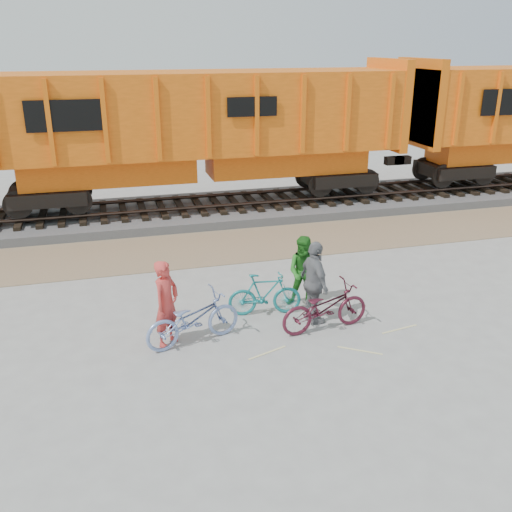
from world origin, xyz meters
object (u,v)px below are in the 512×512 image
object	(u,v)px
bicycle_teal	(265,294)
person_woman	(314,283)
hopper_car_center	(200,129)
bicycle_blue	(193,319)
bicycle_maroon	(325,307)
person_solo	(166,303)
person_man	(305,272)

from	to	relation	value
bicycle_teal	person_woman	distance (m)	1.19
hopper_car_center	bicycle_blue	size ratio (longest dim) A/B	6.91
bicycle_maroon	person_solo	world-z (taller)	person_solo
bicycle_maroon	bicycle_teal	bearing A→B (deg)	37.55
bicycle_blue	bicycle_maroon	distance (m)	2.77
bicycle_maroon	person_woman	bearing A→B (deg)	6.92
hopper_car_center	bicycle_maroon	distance (m)	9.55
bicycle_blue	bicycle_teal	xyz separation A→B (m)	(1.75, 0.85, -0.04)
bicycle_teal	bicycle_blue	bearing A→B (deg)	124.10
person_woman	person_man	bearing A→B (deg)	-12.26
person_man	person_solo	bearing A→B (deg)	-135.71
bicycle_teal	bicycle_maroon	world-z (taller)	bicycle_maroon
hopper_car_center	bicycle_maroon	world-z (taller)	hopper_car_center
bicycle_blue	person_woman	xyz separation A→B (m)	(2.67, 0.22, 0.39)
person_man	bicycle_teal	bearing A→B (deg)	-140.70
person_solo	person_woman	distance (m)	3.17
bicycle_blue	person_man	size ratio (longest dim) A/B	1.21
hopper_car_center	person_solo	size ratio (longest dim) A/B	7.84
bicycle_maroon	bicycle_blue	bearing A→B (deg)	79.17
person_woman	bicycle_maroon	bearing A→B (deg)	-172.60
hopper_car_center	bicycle_blue	world-z (taller)	hopper_car_center
hopper_car_center	bicycle_maroon	size ratio (longest dim) A/B	7.09
bicycle_blue	bicycle_teal	size ratio (longest dim) A/B	1.24
hopper_car_center	person_woman	xyz separation A→B (m)	(0.85, -8.78, -2.08)
bicycle_maroon	person_woman	xyz separation A→B (m)	(-0.10, 0.40, 0.41)
person_solo	bicycle_blue	bearing A→B (deg)	-59.70
bicycle_blue	person_woman	bearing A→B (deg)	-101.06
hopper_car_center	bicycle_blue	xyz separation A→B (m)	(-1.82, -9.00, -2.47)
bicycle_teal	hopper_car_center	bearing A→B (deg)	7.69
hopper_car_center	bicycle_blue	distance (m)	9.51
person_man	bicycle_blue	bearing A→B (deg)	-131.11
person_solo	person_man	xyz separation A→B (m)	(3.25, 0.95, -0.05)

